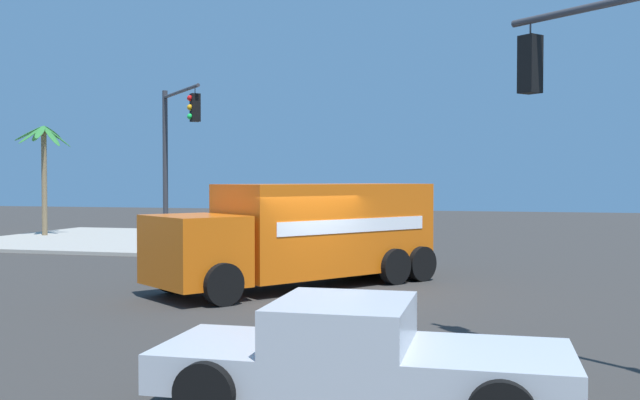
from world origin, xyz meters
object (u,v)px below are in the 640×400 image
object	(u,v)px
traffic_light_secondary	(174,145)
delivery_truck	(306,233)
palm_tree_far	(44,159)
pickup_silver	(358,352)

from	to	relation	value
traffic_light_secondary	delivery_truck	bearing A→B (deg)	-130.26
delivery_truck	traffic_light_secondary	bearing A→B (deg)	49.74
delivery_truck	palm_tree_far	bearing A→B (deg)	53.96
delivery_truck	traffic_light_secondary	world-z (taller)	traffic_light_secondary
palm_tree_far	pickup_silver	bearing A→B (deg)	-137.46
pickup_silver	delivery_truck	bearing A→B (deg)	19.33
palm_tree_far	delivery_truck	bearing A→B (deg)	-126.04
traffic_light_secondary	palm_tree_far	world-z (taller)	traffic_light_secondary
pickup_silver	traffic_light_secondary	bearing A→B (deg)	33.03
traffic_light_secondary	pickup_silver	size ratio (longest dim) A/B	1.18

